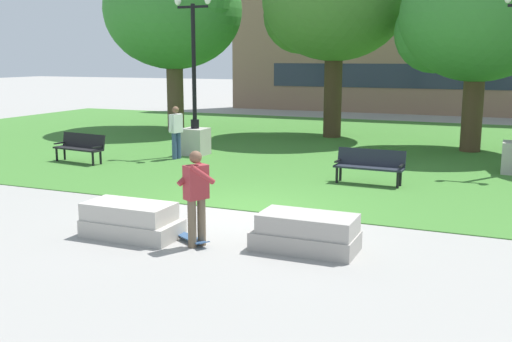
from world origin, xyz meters
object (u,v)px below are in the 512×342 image
lamp_post_center (195,123)px  park_bench_near_right (80,146)px  park_bench_far_left (370,164)px  person_bystander_near_lawn (176,129)px  concrete_block_center (131,220)px  concrete_block_left (306,233)px  person_skateboarder (196,193)px  skateboard (190,238)px

lamp_post_center → park_bench_near_right: bearing=-134.1°
park_bench_near_right → lamp_post_center: lamp_post_center is taller
park_bench_far_left → person_bystander_near_lawn: bearing=168.0°
concrete_block_center → person_bystander_near_lawn: (-3.57, 7.75, 0.68)m
concrete_block_left → person_bystander_near_lawn: (-6.82, 7.24, 0.68)m
person_bystander_near_lawn → person_skateboarder: bearing=-57.4°
park_bench_far_left → skateboard: bearing=-106.8°
person_skateboarder → park_bench_far_left: (1.66, 6.37, -0.44)m
concrete_block_left → lamp_post_center: (-6.65, 8.20, 0.79)m
skateboard → park_bench_near_right: (-7.21, 5.90, 0.45)m
concrete_block_center → park_bench_far_left: (3.07, 6.33, 0.23)m
concrete_block_left → person_bystander_near_lawn: person_bystander_near_lawn is taller
park_bench_near_right → lamp_post_center: 3.81m
concrete_block_center → lamp_post_center: 9.39m
park_bench_far_left → lamp_post_center: 6.92m
concrete_block_left → person_skateboarder: size_ratio=1.05×
concrete_block_center → park_bench_near_right: park_bench_near_right is taller
person_bystander_near_lawn → skateboard: bearing=-58.1°
person_skateboarder → person_bystander_near_lawn: size_ratio=1.00×
concrete_block_left → skateboard: concrete_block_left is taller
concrete_block_left → lamp_post_center: lamp_post_center is taller
park_bench_near_right → skateboard: bearing=-39.3°
person_skateboarder → lamp_post_center: (-4.81, 8.75, 0.13)m
park_bench_near_right → concrete_block_center: bearing=-44.9°
park_bench_far_left → lamp_post_center: bearing=159.8°
concrete_block_center → person_skateboarder: size_ratio=1.05×
park_bench_far_left → concrete_block_center: bearing=-115.8°
concrete_block_center → concrete_block_left: (3.25, 0.51, 0.00)m
concrete_block_left → park_bench_near_right: size_ratio=0.97×
person_skateboarder → park_bench_far_left: bearing=75.4°
person_skateboarder → lamp_post_center: size_ratio=0.32×
concrete_block_center → person_bystander_near_lawn: 8.56m
skateboard → person_bystander_near_lawn: 9.05m
lamp_post_center → person_bystander_near_lawn: (-0.17, -0.96, -0.12)m
concrete_block_left → park_bench_near_right: (-9.27, 5.49, 0.23)m
skateboard → person_bystander_near_lawn: person_bystander_near_lawn is taller
concrete_block_left → concrete_block_center: bearing=-171.0°
concrete_block_center → park_bench_far_left: size_ratio=0.99×
skateboard → park_bench_far_left: size_ratio=0.54×
person_skateboarder → park_bench_near_right: bearing=140.9°
concrete_block_center → lamp_post_center: size_ratio=0.34×
person_skateboarder → person_bystander_near_lawn: person_bystander_near_lawn is taller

